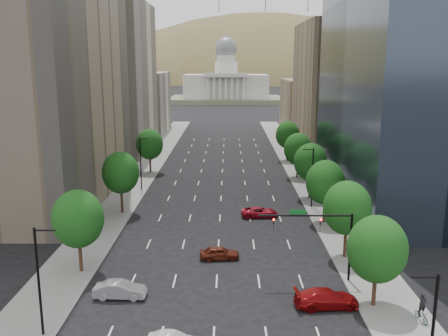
{
  "coord_description": "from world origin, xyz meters",
  "views": [
    {
      "loc": [
        1.1,
        -14.88,
        21.23
      ],
      "look_at": [
        0.6,
        45.88,
        8.0
      ],
      "focal_mm": 39.26,
      "sensor_mm": 36.0,
      "label": 1
    }
  ],
  "objects_px": {
    "capitol": "(226,86)",
    "car_silver": "(120,290)",
    "cyclist": "(422,312)",
    "car_red_near": "(326,298)",
    "traffic_signal": "(325,232)",
    "car_maroon": "(220,253)",
    "car_red_far": "(259,212)"
  },
  "relations": [
    {
      "from": "car_red_far",
      "to": "cyclist",
      "type": "relative_size",
      "value": 2.07
    },
    {
      "from": "car_red_near",
      "to": "car_red_far",
      "type": "bearing_deg",
      "value": 4.91
    },
    {
      "from": "capitol",
      "to": "car_silver",
      "type": "distance_m",
      "value": 223.57
    },
    {
      "from": "car_maroon",
      "to": "car_red_far",
      "type": "bearing_deg",
      "value": -24.61
    },
    {
      "from": "car_silver",
      "to": "car_red_far",
      "type": "xyz_separation_m",
      "value": [
        14.26,
        24.09,
        -0.08
      ]
    },
    {
      "from": "car_red_near",
      "to": "car_maroon",
      "type": "distance_m",
      "value": 14.33
    },
    {
      "from": "traffic_signal",
      "to": "car_red_near",
      "type": "distance_m",
      "value": 6.76
    },
    {
      "from": "capitol",
      "to": "car_silver",
      "type": "bearing_deg",
      "value": -92.25
    },
    {
      "from": "capitol",
      "to": "cyclist",
      "type": "xyz_separation_m",
      "value": [
        17.16,
        -227.45,
        -7.6
      ]
    },
    {
      "from": "cyclist",
      "to": "car_red_far",
      "type": "bearing_deg",
      "value": 100.83
    },
    {
      "from": "traffic_signal",
      "to": "car_red_near",
      "type": "xyz_separation_m",
      "value": [
        -0.73,
        -5.13,
        -4.35
      ]
    },
    {
      "from": "car_red_far",
      "to": "car_maroon",
      "type": "bearing_deg",
      "value": 156.19
    },
    {
      "from": "car_maroon",
      "to": "cyclist",
      "type": "relative_size",
      "value": 1.76
    },
    {
      "from": "traffic_signal",
      "to": "cyclist",
      "type": "xyz_separation_m",
      "value": [
        6.63,
        -7.74,
        -4.2
      ]
    },
    {
      "from": "car_red_near",
      "to": "car_red_far",
      "type": "distance_m",
      "value": 26.02
    },
    {
      "from": "car_red_far",
      "to": "car_silver",
      "type": "bearing_deg",
      "value": 145.0
    },
    {
      "from": "car_red_near",
      "to": "car_silver",
      "type": "distance_m",
      "value": 18.63
    },
    {
      "from": "capitol",
      "to": "car_maroon",
      "type": "height_order",
      "value": "capitol"
    },
    {
      "from": "car_red_near",
      "to": "car_silver",
      "type": "bearing_deg",
      "value": 80.55
    },
    {
      "from": "cyclist",
      "to": "traffic_signal",
      "type": "bearing_deg",
      "value": 119.0
    },
    {
      "from": "cyclist",
      "to": "car_maroon",
      "type": "bearing_deg",
      "value": 130.45
    },
    {
      "from": "car_red_near",
      "to": "car_maroon",
      "type": "xyz_separation_m",
      "value": [
        -9.61,
        10.63,
        -0.09
      ]
    },
    {
      "from": "capitol",
      "to": "car_red_near",
      "type": "distance_m",
      "value": 225.18
    },
    {
      "from": "car_silver",
      "to": "car_red_far",
      "type": "distance_m",
      "value": 27.99
    },
    {
      "from": "car_silver",
      "to": "car_red_near",
      "type": "bearing_deg",
      "value": -93.79
    },
    {
      "from": "car_silver",
      "to": "cyclist",
      "type": "xyz_separation_m",
      "value": [
        25.92,
        -4.19,
        0.19
      ]
    },
    {
      "from": "capitol",
      "to": "cyclist",
      "type": "relative_size",
      "value": 24.47
    },
    {
      "from": "car_maroon",
      "to": "car_red_far",
      "type": "xyz_separation_m",
      "value": [
        5.31,
        15.03,
        -0.03
      ]
    },
    {
      "from": "car_red_near",
      "to": "cyclist",
      "type": "xyz_separation_m",
      "value": [
        7.36,
        -2.62,
        0.15
      ]
    },
    {
      "from": "capitol",
      "to": "car_maroon",
      "type": "relative_size",
      "value": 13.93
    },
    {
      "from": "car_silver",
      "to": "car_red_far",
      "type": "height_order",
      "value": "car_silver"
    },
    {
      "from": "traffic_signal",
      "to": "car_red_near",
      "type": "bearing_deg",
      "value": -98.08
    }
  ]
}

